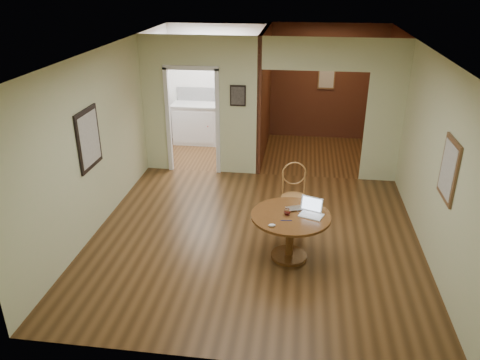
# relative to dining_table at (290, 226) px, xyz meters

# --- Properties ---
(floor) EXTENTS (5.00, 5.00, 0.00)m
(floor) POSITION_rel_dining_table_xyz_m (-0.55, 0.44, -0.51)
(floor) COLOR #3F2712
(floor) RESTS_ON ground
(room_shell) EXTENTS (5.20, 7.50, 5.00)m
(room_shell) POSITION_rel_dining_table_xyz_m (-1.02, 3.54, 0.78)
(room_shell) COLOR white
(room_shell) RESTS_ON ground
(dining_table) EXTENTS (1.10, 1.10, 0.69)m
(dining_table) POSITION_rel_dining_table_xyz_m (0.00, 0.00, 0.00)
(dining_table) COLOR brown
(dining_table) RESTS_ON ground
(chair) EXTENTS (0.49, 0.49, 1.02)m
(chair) POSITION_rel_dining_table_xyz_m (0.02, 1.05, 0.05)
(chair) COLOR #A8723B
(chair) RESTS_ON ground
(open_laptop) EXTENTS (0.37, 0.37, 0.22)m
(open_laptop) POSITION_rel_dining_table_xyz_m (0.28, 0.07, 0.24)
(open_laptop) COLOR silver
(open_laptop) RESTS_ON dining_table
(closed_laptop) EXTENTS (0.40, 0.34, 0.03)m
(closed_laptop) POSITION_rel_dining_table_xyz_m (0.11, 0.14, 0.19)
(closed_laptop) COLOR #A9A9AD
(closed_laptop) RESTS_ON dining_table
(mouse) EXTENTS (0.10, 0.07, 0.04)m
(mouse) POSITION_rel_dining_table_xyz_m (-0.24, -0.36, 0.20)
(mouse) COLOR silver
(mouse) RESTS_ON dining_table
(wine_glass) EXTENTS (0.09, 0.09, 0.10)m
(wine_glass) POSITION_rel_dining_table_xyz_m (-0.05, -0.01, 0.23)
(wine_glass) COLOR white
(wine_glass) RESTS_ON dining_table
(pen) EXTENTS (0.15, 0.03, 0.01)m
(pen) POSITION_rel_dining_table_xyz_m (-0.06, -0.18, 0.18)
(pen) COLOR navy
(pen) RESTS_ON dining_table
(kitchen_cabinet) EXTENTS (2.06, 0.60, 0.94)m
(kitchen_cabinet) POSITION_rel_dining_table_xyz_m (-1.90, 4.64, -0.04)
(kitchen_cabinet) COLOR white
(kitchen_cabinet) RESTS_ON ground
(grocery_bag) EXTENTS (0.37, 0.35, 0.30)m
(grocery_bag) POSITION_rel_dining_table_xyz_m (-1.11, 4.64, 0.58)
(grocery_bag) COLOR beige
(grocery_bag) RESTS_ON kitchen_cabinet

